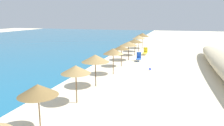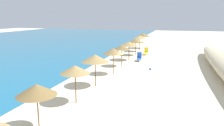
% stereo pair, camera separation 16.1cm
% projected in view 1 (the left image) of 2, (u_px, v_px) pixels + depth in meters
% --- Properties ---
extents(ground_plane, '(160.00, 160.00, 0.00)m').
position_uv_depth(ground_plane, '(130.00, 77.00, 22.70)').
color(ground_plane, beige).
extents(beach_umbrella_2, '(2.14, 2.14, 2.64)m').
position_uv_depth(beach_umbrella_2, '(38.00, 90.00, 11.65)').
color(beach_umbrella_2, brown).
rests_on(beach_umbrella_2, ground_plane).
extents(beach_umbrella_3, '(2.11, 2.11, 2.77)m').
position_uv_depth(beach_umbrella_3, '(76.00, 70.00, 15.53)').
color(beach_umbrella_3, brown).
rests_on(beach_umbrella_3, ground_plane).
extents(beach_umbrella_4, '(2.44, 2.44, 2.86)m').
position_uv_depth(beach_umbrella_4, '(95.00, 58.00, 19.33)').
color(beach_umbrella_4, brown).
rests_on(beach_umbrella_4, ground_plane).
extents(beach_umbrella_5, '(2.17, 2.17, 2.83)m').
position_uv_depth(beach_umbrella_5, '(113.00, 51.00, 23.45)').
color(beach_umbrella_5, brown).
rests_on(beach_umbrella_5, ground_plane).
extents(beach_umbrella_6, '(2.00, 2.00, 2.63)m').
position_uv_depth(beach_umbrella_6, '(121.00, 47.00, 27.31)').
color(beach_umbrella_6, brown).
rests_on(beach_umbrella_6, ground_plane).
extents(beach_umbrella_7, '(2.55, 2.55, 2.66)m').
position_uv_depth(beach_umbrella_7, '(129.00, 44.00, 31.21)').
color(beach_umbrella_7, brown).
rests_on(beach_umbrella_7, ground_plane).
extents(beach_umbrella_8, '(2.54, 2.54, 2.61)m').
position_uv_depth(beach_umbrella_8, '(135.00, 41.00, 35.25)').
color(beach_umbrella_8, brown).
rests_on(beach_umbrella_8, ground_plane).
extents(beach_umbrella_9, '(2.32, 2.32, 2.87)m').
position_uv_depth(beach_umbrella_9, '(139.00, 37.00, 39.03)').
color(beach_umbrella_9, brown).
rests_on(beach_umbrella_9, ground_plane).
extents(beach_umbrella_10, '(2.63, 2.63, 2.97)m').
position_uv_depth(beach_umbrella_10, '(143.00, 35.00, 43.04)').
color(beach_umbrella_10, brown).
rests_on(beach_umbrella_10, ground_plane).
extents(lounge_chair_1, '(1.41, 0.66, 1.18)m').
position_uv_depth(lounge_chair_1, '(145.00, 52.00, 36.11)').
color(lounge_chair_1, yellow).
rests_on(lounge_chair_1, ground_plane).
extents(lounge_chair_2, '(1.51, 0.81, 1.22)m').
position_uv_depth(lounge_chair_2, '(139.00, 57.00, 30.99)').
color(lounge_chair_2, blue).
rests_on(lounge_chair_2, ground_plane).
extents(beach_ball, '(0.29, 0.29, 0.29)m').
position_uv_depth(beach_ball, '(150.00, 69.00, 25.75)').
color(beach_ball, blue).
rests_on(beach_ball, ground_plane).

